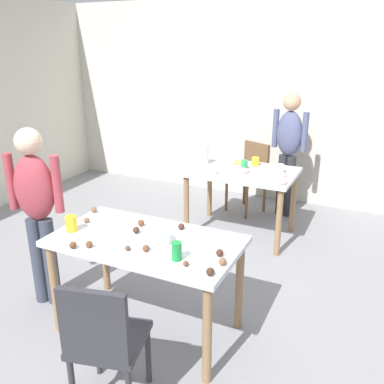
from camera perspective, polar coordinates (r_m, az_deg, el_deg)
ground_plane at (r=3.33m, az=-4.27°, el=-18.21°), size 6.40×6.40×0.00m
wall_back at (r=5.68m, az=11.70°, el=11.83°), size 6.40×0.10×2.60m
dining_table_near at (r=3.00m, az=-6.30°, el=-8.06°), size 1.33×0.72×0.75m
dining_table_far at (r=4.56m, az=6.80°, el=1.74°), size 1.14×0.77×0.75m
chair_near_table at (r=2.50m, az=-12.01°, el=-19.04°), size 0.48×0.48×0.87m
chair_far_table at (r=5.31m, az=8.00°, el=2.61°), size 0.53×0.53×0.87m
person_girl_near at (r=3.43m, az=-20.50°, el=-1.50°), size 0.45×0.28×1.47m
person_adult_far at (r=5.13m, az=13.09°, el=6.38°), size 0.45×0.28×1.51m
mixing_bowl at (r=2.87m, az=-4.85°, el=-6.22°), size 0.19×0.19×0.08m
soda_can at (r=2.65m, az=-2.11°, el=-8.09°), size 0.07×0.07×0.12m
fork_near at (r=3.07m, az=-14.56°, el=-5.86°), size 0.17×0.02×0.01m
cup_near_0 at (r=3.16m, az=-16.19°, el=-4.17°), size 0.08×0.08×0.12m
cake_ball_0 at (r=3.15m, az=-6.98°, el=-4.22°), size 0.05×0.05×0.05m
cake_ball_1 at (r=3.28m, az=-14.23°, el=-3.76°), size 0.04×0.04×0.04m
cake_ball_2 at (r=2.80m, az=-8.79°, el=-7.60°), size 0.04×0.04×0.04m
cake_ball_3 at (r=2.71m, az=3.82°, el=-8.31°), size 0.05×0.05×0.05m
cake_ball_4 at (r=3.04m, az=-7.65°, el=-5.19°), size 0.05×0.05×0.05m
cake_ball_5 at (r=2.89m, az=-13.89°, el=-6.97°), size 0.05×0.05×0.05m
cake_ball_6 at (r=2.77m, az=-6.32°, el=-7.67°), size 0.05×0.05×0.05m
cake_ball_7 at (r=2.59m, az=-0.85°, el=-9.76°), size 0.04×0.04×0.04m
cake_ball_8 at (r=2.91m, az=-15.97°, el=-7.00°), size 0.05×0.05×0.05m
cake_ball_9 at (r=3.07m, az=-1.48°, el=-4.73°), size 0.05×0.05×0.05m
cake_ball_10 at (r=2.61m, az=4.20°, el=-9.49°), size 0.05×0.05×0.05m
cake_ball_11 at (r=2.50m, az=2.52°, el=-10.84°), size 0.05×0.05×0.05m
cake_ball_12 at (r=3.46m, az=-13.26°, el=-2.39°), size 0.05×0.05×0.05m
pitcher_far at (r=4.71m, az=1.60°, el=5.07°), size 0.11×0.11×0.20m
cup_far_0 at (r=4.48m, az=11.99°, el=3.15°), size 0.08×0.08×0.09m
cup_far_1 at (r=4.70m, az=8.69°, el=4.15°), size 0.08×0.08×0.10m
cup_far_2 at (r=4.56m, az=7.18°, el=3.75°), size 0.07×0.07×0.10m
donut_far_0 at (r=4.39m, az=2.75°, el=2.85°), size 0.13×0.13×0.04m
donut_far_1 at (r=4.15m, az=12.12°, el=1.37°), size 0.12×0.12×0.03m
donut_far_2 at (r=4.29m, az=9.03°, el=2.17°), size 0.10×0.10×0.03m
donut_far_3 at (r=4.44m, az=7.00°, el=2.91°), size 0.13×0.13×0.04m
donut_far_4 at (r=4.75m, az=6.42°, el=4.05°), size 0.13×0.13×0.04m
donut_far_5 at (r=4.38m, az=12.20°, el=2.30°), size 0.10×0.10×0.03m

